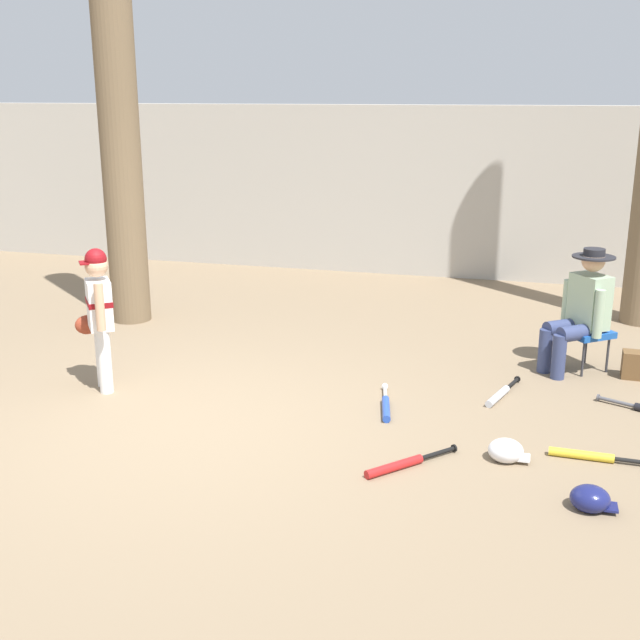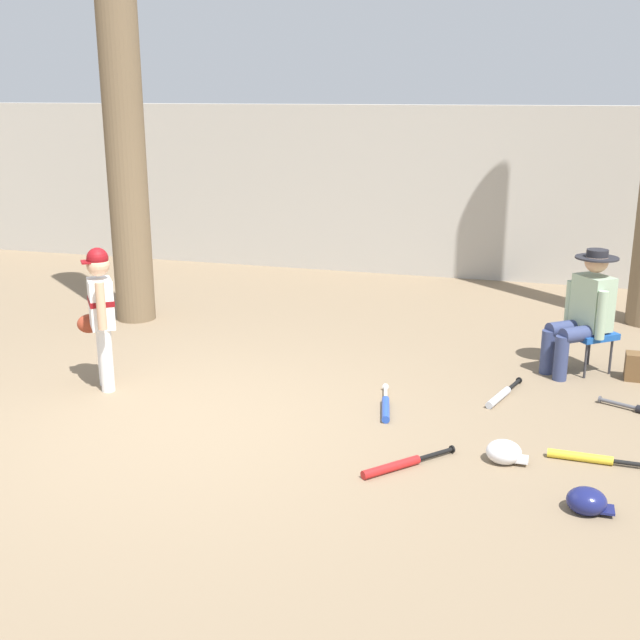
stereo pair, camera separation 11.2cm
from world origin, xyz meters
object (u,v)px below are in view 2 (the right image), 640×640
batting_helmet_navy (587,501)px  bat_red_barrel (398,465)px  bat_aluminum_silver (501,395)px  tree_near_player (124,131)px  young_ballplayer (100,309)px  folding_stool (589,335)px  bat_blue_youth (386,406)px  bat_yellow_trainer (589,458)px  seated_spectator (584,309)px  batting_helmet_white (504,452)px

batting_helmet_navy → bat_red_barrel: bearing=168.9°
bat_aluminum_silver → batting_helmet_navy: size_ratio=2.40×
tree_near_player → young_ballplayer: tree_near_player is taller
bat_red_barrel → bat_aluminum_silver: same height
tree_near_player → bat_red_barrel: (3.75, -3.01, -2.16)m
tree_near_player → folding_stool: size_ratio=8.99×
tree_near_player → young_ballplayer: size_ratio=3.87×
folding_stool → bat_blue_youth: size_ratio=0.74×
young_ballplayer → bat_red_barrel: 3.10m
bat_yellow_trainer → young_ballplayer: bearing=174.9°
bat_red_barrel → bat_aluminum_silver: bearing=68.8°
seated_spectator → batting_helmet_white: size_ratio=3.91×
bat_yellow_trainer → batting_helmet_white: bearing=-164.5°
tree_near_player → bat_yellow_trainer: bearing=-26.3°
young_ballplayer → batting_helmet_navy: 4.37m
bat_blue_youth → batting_helmet_white: bearing=-34.9°
bat_red_barrel → seated_spectator: bearing=62.8°
seated_spectator → batting_helmet_white: 2.31m
seated_spectator → bat_blue_youth: bearing=-137.8°
seated_spectator → young_ballplayer: bearing=-158.7°
young_ballplayer → batting_helmet_white: 3.71m
tree_near_player → seated_spectator: tree_near_player is taller
bat_blue_youth → batting_helmet_white: 1.26m
young_ballplayer → batting_helmet_white: bearing=-8.5°
young_ballplayer → batting_helmet_white: size_ratio=4.25×
bat_yellow_trainer → bat_aluminum_silver: (-0.70, 1.09, 0.00)m
bat_aluminum_silver → batting_helmet_navy: (0.66, -1.84, 0.04)m
young_ballplayer → seated_spectator: bearing=21.3°
seated_spectator → bat_aluminum_silver: (-0.67, -0.91, -0.61)m
tree_near_player → seated_spectator: size_ratio=4.21×
batting_helmet_navy → tree_near_player: bearing=147.0°
seated_spectator → bat_red_barrel: bearing=-117.2°
folding_stool → batting_helmet_navy: size_ratio=1.85×
bat_yellow_trainer → bat_aluminum_silver: 1.30m
bat_blue_youth → batting_helmet_navy: batting_helmet_navy is taller
tree_near_player → young_ballplayer: bearing=-68.1°
seated_spectator → bat_yellow_trainer: bearing=-89.0°
tree_near_player → batting_helmet_white: 5.62m
folding_stool → bat_yellow_trainer: folding_stool is taller
young_ballplayer → batting_helmet_navy: (4.17, -1.13, -0.67)m
young_ballplayer → folding_stool: bearing=21.6°
seated_spectator → bat_blue_youth: seated_spectator is taller
young_ballplayer → bat_red_barrel: (2.89, -0.88, -0.71)m
bat_blue_youth → bat_red_barrel: 1.10m
bat_yellow_trainer → batting_helmet_white: batting_helmet_white is taller
tree_near_player → bat_blue_youth: 4.51m
bat_aluminum_silver → tree_near_player: bearing=162.0°
tree_near_player → batting_helmet_navy: bearing=-33.0°
young_ballplayer → folding_stool: size_ratio=2.32×
tree_near_player → bat_aluminum_silver: tree_near_player is taller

